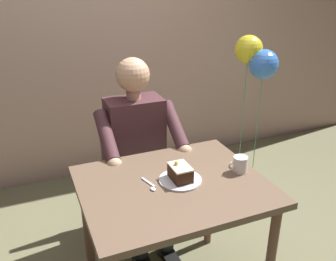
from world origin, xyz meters
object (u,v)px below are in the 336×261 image
Objects in this scene: seated_person at (139,153)px; cake_slice at (180,172)px; dining_table at (173,200)px; coffee_cup at (240,164)px; dessert_spoon at (151,186)px; chair at (132,165)px; balloon_display at (254,74)px.

cake_slice is (-0.04, 0.55, 0.14)m from seated_person.
coffee_cup is at bearing 175.46° from dining_table.
cake_slice reaches higher than coffee_cup.
dessert_spoon is (0.16, -0.01, -0.04)m from cake_slice.
chair reaches higher than dessert_spoon.
chair is at bearing 5.33° from balloon_display.
dining_table is 7.11× the size of cake_slice.
balloon_display reaches higher than cake_slice.
cake_slice is 0.92× the size of dessert_spoon.
seated_person reaches higher than dining_table.
coffee_cup is (-0.37, 0.76, 0.31)m from chair.
dining_table is at bearing 38.25° from balloon_display.
chair is 6.30× the size of dessert_spoon.
balloon_display is at bearing -141.75° from dining_table.
seated_person is 0.57m from cake_slice.
chair is 1.17m from balloon_display.
coffee_cup is at bearing 122.59° from seated_person.
coffee_cup is 0.09× the size of balloon_display.
dining_table is 0.71× the size of balloon_display.
balloon_display is (-1.04, -0.10, 0.53)m from chair.
seated_person is (0.00, 0.17, 0.17)m from chair.
cake_slice is at bearing -168.58° from dining_table.
coffee_cup reaches higher than dining_table.
balloon_display reaches higher than dessert_spoon.
seated_person is at bearing -57.41° from coffee_cup.
dining_table is 0.74m from chair.
seated_person is (0.00, -0.56, 0.01)m from dining_table.
seated_person is 8.96× the size of dessert_spoon.
dessert_spoon is 1.44m from balloon_display.
chair reaches higher than cake_slice.
dessert_spoon reaches higher than dining_table.
dining_table is 6.56× the size of dessert_spoon.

